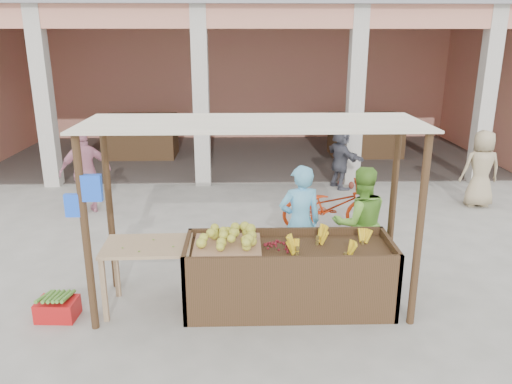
{
  "coord_description": "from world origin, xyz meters",
  "views": [
    {
      "loc": [
        -0.07,
        -5.72,
        3.33
      ],
      "look_at": [
        0.12,
        1.2,
        1.17
      ],
      "focal_mm": 35.0,
      "sensor_mm": 36.0,
      "label": 1
    }
  ],
  "objects_px": {
    "fruit_stall": "(289,278)",
    "red_crate": "(58,309)",
    "side_table": "(148,255)",
    "vendor_green": "(360,220)",
    "motorcycle": "(331,205)",
    "vendor_blue": "(300,219)"
  },
  "relations": [
    {
      "from": "fruit_stall",
      "to": "red_crate",
      "type": "distance_m",
      "value": 2.89
    },
    {
      "from": "side_table",
      "to": "fruit_stall",
      "type": "bearing_deg",
      "value": -1.75
    },
    {
      "from": "side_table",
      "to": "red_crate",
      "type": "bearing_deg",
      "value": -169.67
    },
    {
      "from": "fruit_stall",
      "to": "red_crate",
      "type": "bearing_deg",
      "value": -175.62
    },
    {
      "from": "side_table",
      "to": "vendor_green",
      "type": "relative_size",
      "value": 0.63
    },
    {
      "from": "fruit_stall",
      "to": "red_crate",
      "type": "height_order",
      "value": "fruit_stall"
    },
    {
      "from": "red_crate",
      "to": "vendor_green",
      "type": "xyz_separation_m",
      "value": [
        3.95,
        1.04,
        0.74
      ]
    },
    {
      "from": "vendor_green",
      "to": "motorcycle",
      "type": "xyz_separation_m",
      "value": [
        -0.09,
        1.82,
        -0.4
      ]
    },
    {
      "from": "red_crate",
      "to": "fruit_stall",
      "type": "bearing_deg",
      "value": 7.66
    },
    {
      "from": "red_crate",
      "to": "vendor_green",
      "type": "height_order",
      "value": "vendor_green"
    },
    {
      "from": "motorcycle",
      "to": "red_crate",
      "type": "bearing_deg",
      "value": 127.88
    },
    {
      "from": "side_table",
      "to": "red_crate",
      "type": "distance_m",
      "value": 1.28
    },
    {
      "from": "red_crate",
      "to": "motorcycle",
      "type": "bearing_deg",
      "value": 39.77
    },
    {
      "from": "fruit_stall",
      "to": "vendor_blue",
      "type": "relative_size",
      "value": 1.46
    },
    {
      "from": "fruit_stall",
      "to": "vendor_blue",
      "type": "bearing_deg",
      "value": 74.73
    },
    {
      "from": "side_table",
      "to": "motorcycle",
      "type": "height_order",
      "value": "motorcycle"
    },
    {
      "from": "vendor_blue",
      "to": "vendor_green",
      "type": "relative_size",
      "value": 1.03
    },
    {
      "from": "red_crate",
      "to": "motorcycle",
      "type": "distance_m",
      "value": 4.81
    },
    {
      "from": "fruit_stall",
      "to": "side_table",
      "type": "height_order",
      "value": "side_table"
    },
    {
      "from": "vendor_green",
      "to": "motorcycle",
      "type": "bearing_deg",
      "value": -92.8
    },
    {
      "from": "side_table",
      "to": "red_crate",
      "type": "relative_size",
      "value": 2.31
    },
    {
      "from": "fruit_stall",
      "to": "side_table",
      "type": "bearing_deg",
      "value": 179.67
    }
  ]
}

